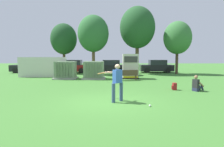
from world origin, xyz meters
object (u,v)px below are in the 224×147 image
object	(u,v)px
batter	(116,81)
seated_spectator	(196,85)
parked_car_rightmost	(156,67)
parked_car_left_of_center	(71,67)
transformer_mid_west	(93,70)
generator_enclosure	(129,66)
parked_car_leftmost	(28,67)
sports_ball	(149,106)
park_bench	(127,74)
backpack	(173,86)
parked_car_right_of_center	(109,67)
transformer_west	(65,70)

from	to	relation	value
batter	seated_spectator	world-z (taller)	batter
parked_car_rightmost	parked_car_left_of_center	bearing A→B (deg)	-178.37
transformer_mid_west	generator_enclosure	bearing A→B (deg)	6.38
parked_car_leftmost	batter	bearing A→B (deg)	-56.02
transformer_mid_west	sports_ball	bearing A→B (deg)	-72.03
transformer_mid_west	park_bench	world-z (taller)	transformer_mid_west
parked_car_leftmost	sports_ball	bearing A→B (deg)	-54.34
sports_ball	backpack	size ratio (longest dim) A/B	0.20
seated_spectator	parked_car_rightmost	xyz separation A→B (m)	(0.66, 13.67, 0.38)
parked_car_right_of_center	transformer_west	bearing A→B (deg)	-120.81
batter	sports_ball	size ratio (longest dim) A/B	19.33
parked_car_leftmost	parked_car_left_of_center	world-z (taller)	same
transformer_west	sports_ball	distance (m)	11.73
generator_enclosure	parked_car_leftmost	size ratio (longest dim) A/B	0.54
park_bench	seated_spectator	world-z (taller)	seated_spectator
transformer_mid_west	parked_car_left_of_center	world-z (taller)	same
generator_enclosure	parked_car_rightmost	xyz separation A→B (m)	(4.07, 6.98, -0.38)
transformer_west	parked_car_leftmost	world-z (taller)	same
batter	parked_car_leftmost	size ratio (longest dim) A/B	0.41
backpack	parked_car_leftmost	bearing A→B (deg)	138.22
parked_car_left_of_center	parked_car_right_of_center	size ratio (longest dim) A/B	0.99
park_bench	parked_car_right_of_center	size ratio (longest dim) A/B	0.43
seated_spectator	backpack	world-z (taller)	seated_spectator
parked_car_left_of_center	parked_car_rightmost	world-z (taller)	same
parked_car_leftmost	parked_car_right_of_center	bearing A→B (deg)	-0.79
generator_enclosure	backpack	distance (m)	6.73
generator_enclosure	sports_ball	bearing A→B (deg)	-90.69
seated_spectator	generator_enclosure	bearing A→B (deg)	116.99
parked_car_rightmost	sports_ball	bearing A→B (deg)	-103.58
sports_ball	parked_car_leftmost	distance (m)	21.03
batter	parked_car_rightmost	world-z (taller)	batter
transformer_west	parked_car_left_of_center	bearing A→B (deg)	96.32
sports_ball	parked_car_left_of_center	distance (m)	18.32
parked_car_left_of_center	transformer_mid_west	bearing A→B (deg)	-64.17
transformer_west	seated_spectator	world-z (taller)	transformer_west
parked_car_left_of_center	batter	bearing A→B (deg)	-71.85
generator_enclosure	backpack	size ratio (longest dim) A/B	5.23
transformer_west	batter	bearing A→B (deg)	-63.82
parked_car_leftmost	parked_car_rightmost	distance (m)	16.45
transformer_mid_west	parked_car_left_of_center	xyz separation A→B (m)	(-3.41, 7.05, -0.04)
sports_ball	park_bench	bearing A→B (deg)	91.66
backpack	transformer_mid_west	bearing A→B (deg)	133.09
generator_enclosure	sports_ball	distance (m)	10.44
transformer_west	batter	world-z (taller)	batter
generator_enclosure	park_bench	xyz separation A→B (m)	(-0.38, -1.57, -0.60)
generator_enclosure	parked_car_right_of_center	size ratio (longest dim) A/B	0.54
backpack	parked_car_rightmost	world-z (taller)	parked_car_rightmost
transformer_west	transformer_mid_west	distance (m)	2.65
transformer_mid_west	generator_enclosure	size ratio (longest dim) A/B	0.91
sports_ball	seated_spectator	distance (m)	5.12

